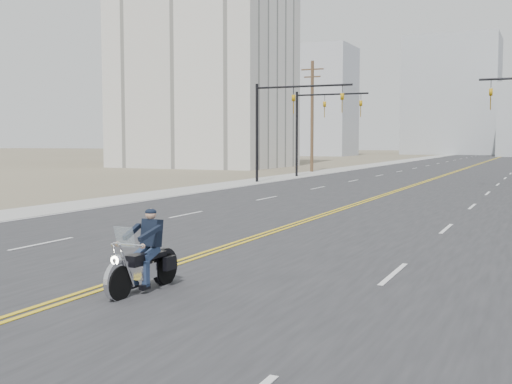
{
  "coord_description": "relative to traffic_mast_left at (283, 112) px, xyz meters",
  "views": [
    {
      "loc": [
        8.0,
        -9.88,
        2.93
      ],
      "look_at": [
        1.05,
        5.38,
        1.6
      ],
      "focal_mm": 45.0,
      "sensor_mm": 36.0,
      "label": 1
    }
  ],
  "objects": [
    {
      "name": "ground_plane",
      "position": [
        8.98,
        -32.0,
        -4.94
      ],
      "size": [
        400.0,
        400.0,
        0.0
      ],
      "primitive_type": "plane",
      "color": "#776D56",
      "rests_on": "ground"
    },
    {
      "name": "road",
      "position": [
        8.98,
        38.0,
        -4.93
      ],
      "size": [
        20.0,
        200.0,
        0.01
      ],
      "primitive_type": "cube",
      "color": "#303033",
      "rests_on": "ground"
    },
    {
      "name": "sidewalk_left",
      "position": [
        -2.52,
        38.0,
        -4.93
      ],
      "size": [
        3.0,
        200.0,
        0.01
      ],
      "primitive_type": "cube",
      "color": "#A5A5A0",
      "rests_on": "ground"
    },
    {
      "name": "traffic_mast_left",
      "position": [
        0.0,
        0.0,
        0.0
      ],
      "size": [
        7.1,
        0.26,
        7.0
      ],
      "color": "black",
      "rests_on": "ground"
    },
    {
      "name": "traffic_mast_far",
      "position": [
        -0.33,
        8.0,
        -0.06
      ],
      "size": [
        6.1,
        0.26,
        7.0
      ],
      "color": "black",
      "rests_on": "ground"
    },
    {
      "name": "utility_pole_left",
      "position": [
        -3.52,
        16.0,
        0.54
      ],
      "size": [
        2.2,
        0.3,
        10.5
      ],
      "color": "brown",
      "rests_on": "ground"
    },
    {
      "name": "apartment_block",
      "position": [
        -19.02,
        23.0,
        10.06
      ],
      "size": [
        18.0,
        14.0,
        30.0
      ],
      "primitive_type": "cube",
      "color": "silver",
      "rests_on": "ground"
    },
    {
      "name": "haze_bldg_a",
      "position": [
        -26.02,
        83.0,
        6.06
      ],
      "size": [
        14.0,
        12.0,
        22.0
      ],
      "primitive_type": "cube",
      "color": "#B7BCC6",
      "rests_on": "ground"
    },
    {
      "name": "haze_bldg_d",
      "position": [
        -3.02,
        108.0,
        8.06
      ],
      "size": [
        20.0,
        15.0,
        26.0
      ],
      "primitive_type": "cube",
      "color": "#ADB2B7",
      "rests_on": "ground"
    },
    {
      "name": "haze_bldg_f",
      "position": [
        -41.02,
        98.0,
        3.06
      ],
      "size": [
        12.0,
        12.0,
        16.0
      ],
      "primitive_type": "cube",
      "color": "#ADB2B7",
      "rests_on": "ground"
    },
    {
      "name": "motorcyclist",
      "position": [
        9.89,
        -31.62,
        -4.13
      ],
      "size": [
        0.97,
        2.1,
        1.61
      ],
      "primitive_type": null,
      "rotation": [
        0.0,
        0.0,
        3.1
      ],
      "color": "black",
      "rests_on": "ground"
    }
  ]
}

